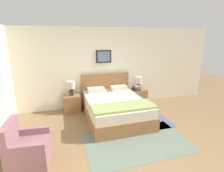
# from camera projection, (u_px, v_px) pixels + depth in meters

# --- Properties ---
(ground_plane) EXTENTS (16.00, 16.00, 0.00)m
(ground_plane) POSITION_uv_depth(u_px,v_px,m) (141.00, 154.00, 3.54)
(ground_plane) COLOR olive
(wall_back) EXTENTS (7.99, 0.09, 2.60)m
(wall_back) POSITION_uv_depth(u_px,v_px,m) (104.00, 68.00, 5.84)
(wall_back) COLOR beige
(wall_back) RESTS_ON ground_plane
(area_rug_main) EXTENTS (2.31, 1.42, 0.01)m
(area_rug_main) POSITION_uv_depth(u_px,v_px,m) (136.00, 142.00, 3.93)
(area_rug_main) COLOR slate
(area_rug_main) RESTS_ON ground_plane
(area_rug_bedside) EXTENTS (0.71, 1.36, 0.01)m
(area_rug_bedside) POSITION_uv_depth(u_px,v_px,m) (153.00, 118.00, 5.12)
(area_rug_bedside) COLOR #47567F
(area_rug_bedside) RESTS_ON ground_plane
(bed) EXTENTS (1.62, 2.16, 1.13)m
(bed) POSITION_uv_depth(u_px,v_px,m) (115.00, 108.00, 5.05)
(bed) COLOR #936038
(bed) RESTS_ON ground_plane
(armchair) EXTENTS (0.74, 0.76, 0.85)m
(armchair) POSITION_uv_depth(u_px,v_px,m) (27.00, 148.00, 3.24)
(armchair) COLOR #8E606B
(armchair) RESTS_ON ground_plane
(nightstand_near_window) EXTENTS (0.50, 0.45, 0.53)m
(nightstand_near_window) POSITION_uv_depth(u_px,v_px,m) (72.00, 103.00, 5.53)
(nightstand_near_window) COLOR #936038
(nightstand_near_window) RESTS_ON ground_plane
(nightstand_by_door) EXTENTS (0.50, 0.45, 0.53)m
(nightstand_by_door) POSITION_uv_depth(u_px,v_px,m) (138.00, 96.00, 6.17)
(nightstand_by_door) COLOR #936038
(nightstand_by_door) RESTS_ON ground_plane
(table_lamp_near_window) EXTENTS (0.25, 0.25, 0.45)m
(table_lamp_near_window) POSITION_uv_depth(u_px,v_px,m) (71.00, 86.00, 5.40)
(table_lamp_near_window) COLOR #2D2823
(table_lamp_near_window) RESTS_ON nightstand_near_window
(table_lamp_by_door) EXTENTS (0.25, 0.25, 0.45)m
(table_lamp_by_door) POSITION_uv_depth(u_px,v_px,m) (138.00, 81.00, 6.04)
(table_lamp_by_door) COLOR #2D2823
(table_lamp_by_door) RESTS_ON nightstand_by_door
(book_thick_bottom) EXTENTS (0.22, 0.26, 0.04)m
(book_thick_bottom) POSITION_uv_depth(u_px,v_px,m) (136.00, 89.00, 6.03)
(book_thick_bottom) COLOR #232328
(book_thick_bottom) RESTS_ON nightstand_by_door
(book_hardcover_middle) EXTENTS (0.16, 0.28, 0.04)m
(book_hardcover_middle) POSITION_uv_depth(u_px,v_px,m) (136.00, 88.00, 6.02)
(book_hardcover_middle) COLOR #335693
(book_hardcover_middle) RESTS_ON book_thick_bottom
(book_novel_upper) EXTENTS (0.19, 0.28, 0.03)m
(book_novel_upper) POSITION_uv_depth(u_px,v_px,m) (136.00, 87.00, 6.01)
(book_novel_upper) COLOR #335693
(book_novel_upper) RESTS_ON book_hardcover_middle
(book_slim_near_top) EXTENTS (0.17, 0.26, 0.02)m
(book_slim_near_top) POSITION_uv_depth(u_px,v_px,m) (136.00, 87.00, 6.00)
(book_slim_near_top) COLOR #B7332D
(book_slim_near_top) RESTS_ON book_novel_upper
(book_paperback_top) EXTENTS (0.17, 0.23, 0.03)m
(book_paperback_top) POSITION_uv_depth(u_px,v_px,m) (136.00, 86.00, 5.99)
(book_paperback_top) COLOR beige
(book_paperback_top) RESTS_ON book_slim_near_top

